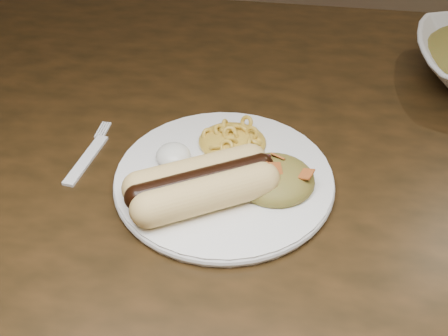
# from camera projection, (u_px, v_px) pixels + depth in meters

# --- Properties ---
(table) EXTENTS (1.60, 0.90, 0.75)m
(table) POSITION_uv_depth(u_px,v_px,m) (243.00, 188.00, 0.77)
(table) COLOR #37220E
(table) RESTS_ON floor
(plate) EXTENTS (0.31, 0.31, 0.01)m
(plate) POSITION_uv_depth(u_px,v_px,m) (224.00, 179.00, 0.64)
(plate) COLOR white
(plate) RESTS_ON table
(hotdog) EXTENTS (0.14, 0.13, 0.04)m
(hotdog) POSITION_uv_depth(u_px,v_px,m) (202.00, 183.00, 0.59)
(hotdog) COLOR #E2C976
(hotdog) RESTS_ON plate
(mac_and_cheese) EXTENTS (0.09, 0.09, 0.03)m
(mac_and_cheese) POSITION_uv_depth(u_px,v_px,m) (232.00, 134.00, 0.67)
(mac_and_cheese) COLOR gold
(mac_and_cheese) RESTS_ON plate
(sour_cream) EXTENTS (0.05, 0.05, 0.03)m
(sour_cream) POSITION_uv_depth(u_px,v_px,m) (173.00, 152.00, 0.64)
(sour_cream) COLOR white
(sour_cream) RESTS_ON plate
(taco_salad) EXTENTS (0.10, 0.09, 0.04)m
(taco_salad) POSITION_uv_depth(u_px,v_px,m) (275.00, 173.00, 0.61)
(taco_salad) COLOR #A24C22
(taco_salad) RESTS_ON plate
(fork) EXTENTS (0.04, 0.16, 0.00)m
(fork) POSITION_uv_depth(u_px,v_px,m) (86.00, 160.00, 0.67)
(fork) COLOR white
(fork) RESTS_ON table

